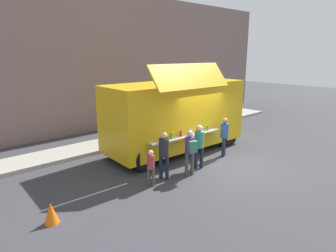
{
  "coord_description": "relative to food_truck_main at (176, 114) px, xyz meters",
  "views": [
    {
      "loc": [
        -8.6,
        -6.41,
        4.1
      ],
      "look_at": [
        -1.11,
        1.96,
        1.3
      ],
      "focal_mm": 31.35,
      "sensor_mm": 36.0,
      "label": 1
    }
  ],
  "objects": [
    {
      "name": "food_truck_main",
      "position": [
        0.0,
        0.0,
        0.0
      ],
      "size": [
        6.17,
        3.12,
        3.74
      ],
      "rotation": [
        0.0,
        0.0,
        -0.04
      ],
      "color": "gold",
      "rests_on": "ground"
    },
    {
      "name": "customer_front_ordering",
      "position": [
        -0.76,
        -1.99,
        -0.64
      ],
      "size": [
        0.5,
        0.42,
        1.62
      ],
      "rotation": [
        0.0,
        0.0,
        1.0
      ],
      "color": "#1E2134",
      "rests_on": "ground"
    },
    {
      "name": "customer_mid_with_backpack",
      "position": [
        -1.47,
        -2.24,
        -0.63
      ],
      "size": [
        0.41,
        0.52,
        1.59
      ],
      "rotation": [
        0.0,
        0.0,
        1.2
      ],
      "color": "#494942",
      "rests_on": "ground"
    },
    {
      "name": "curb_strip",
      "position": [
        -4.0,
        2.62,
        -1.52
      ],
      "size": [
        28.0,
        1.6,
        0.15
      ],
      "primitive_type": "cube",
      "color": "#9E998E",
      "rests_on": "ground"
    },
    {
      "name": "ground_plane",
      "position": [
        0.3,
        -2.34,
        -1.6
      ],
      "size": [
        60.0,
        60.0,
        0.0
      ],
      "primitive_type": "plane",
      "color": "#38383D"
    },
    {
      "name": "trash_bin",
      "position": [
        4.44,
        2.32,
        -1.17
      ],
      "size": [
        0.6,
        0.6,
        0.85
      ],
      "primitive_type": "cylinder",
      "color": "#2B5D3A",
      "rests_on": "ground"
    },
    {
      "name": "customer_rear_waiting",
      "position": [
        -2.3,
        -1.85,
        -0.63
      ],
      "size": [
        0.33,
        0.33,
        1.62
      ],
      "rotation": [
        0.0,
        0.0,
        0.59
      ],
      "color": "#1E2437",
      "rests_on": "ground"
    },
    {
      "name": "traffic_cone_orange",
      "position": [
        -6.12,
        -2.0,
        -1.32
      ],
      "size": [
        0.36,
        0.36,
        0.55
      ],
      "primitive_type": "cone",
      "color": "orange",
      "rests_on": "ground"
    },
    {
      "name": "customer_extra_browsing",
      "position": [
        0.99,
        -1.78,
        -0.65
      ],
      "size": [
        0.32,
        0.32,
        1.59
      ],
      "rotation": [
        0.0,
        0.0,
        2.03
      ],
      "color": "#1D243A",
      "rests_on": "ground"
    },
    {
      "name": "building_behind",
      "position": [
        -3.0,
        6.52,
        2.03
      ],
      "size": [
        32.0,
        2.4,
        7.26
      ],
      "primitive_type": "cube",
      "color": "#7C6461",
      "rests_on": "ground"
    },
    {
      "name": "child_near_queue",
      "position": [
        -2.97,
        -1.98,
        -0.89
      ],
      "size": [
        0.24,
        0.24,
        1.19
      ],
      "rotation": [
        0.0,
        0.0,
        0.59
      ],
      "color": "#484A43",
      "rests_on": "ground"
    }
  ]
}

